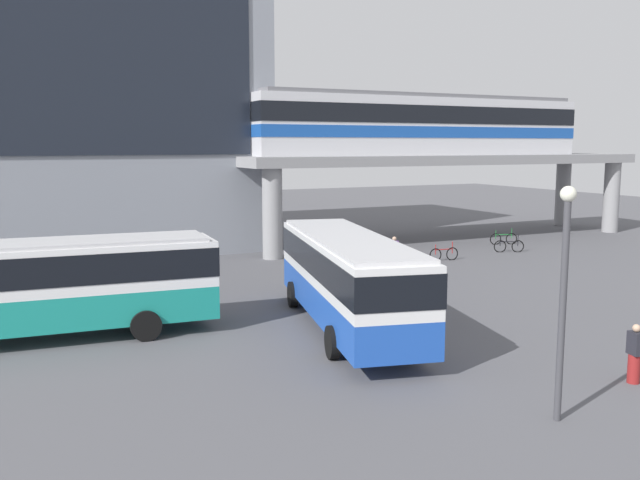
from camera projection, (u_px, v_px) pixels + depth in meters
The scene contains 11 objects.
ground_plane at pixel (264, 289), 29.83m from camera, with size 120.00×120.00×0.00m, color #515156.
elevated_platform at pixel (443, 167), 44.80m from camera, with size 28.57×6.19×5.58m.
train at pixel (423, 124), 43.66m from camera, with size 23.31×2.96×3.84m.
bus_main at pixel (347, 272), 23.07m from camera, with size 5.08×11.33×3.22m.
bus_secondary at pixel (40, 280), 21.70m from camera, with size 11.21×3.44×3.22m.
bicycle_green at pixel (504, 239), 43.00m from camera, with size 1.72×0.63×1.04m.
bicycle_black at pixel (509, 246), 39.88m from camera, with size 1.66×0.78×1.04m.
bicycle_red at pixel (444, 254), 36.97m from camera, with size 1.79×0.20×1.04m.
pedestrian_near_building at pixel (635, 356), 17.98m from camera, with size 0.34×0.45×1.60m.
pedestrian_by_bike_rack at pixel (394, 253), 34.68m from camera, with size 0.43×0.32×1.63m.
lamp_post at pixel (564, 282), 15.18m from camera, with size 0.36×0.36×5.37m.
Camera 1 is at (-10.66, -17.34, 6.28)m, focal length 38.29 mm.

